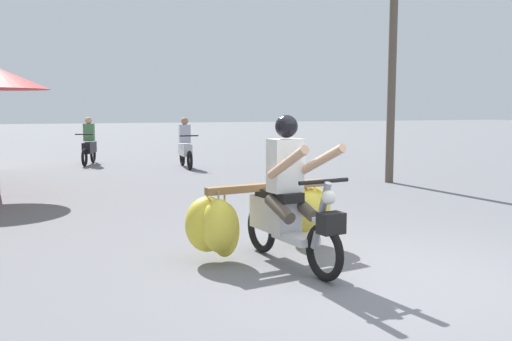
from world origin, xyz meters
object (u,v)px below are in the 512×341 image
at_px(motorbike_distant_ahead_right, 185,147).
at_px(utility_pole, 393,51).
at_px(motorbike_main_loaded, 271,212).
at_px(motorbike_distant_ahead_left, 89,145).

relative_size(motorbike_distant_ahead_right, utility_pole, 0.28).
relative_size(motorbike_main_loaded, utility_pole, 0.34).
height_order(motorbike_main_loaded, motorbike_distant_ahead_right, motorbike_main_loaded).
bearing_deg(motorbike_distant_ahead_left, motorbike_distant_ahead_right, -37.45).
bearing_deg(utility_pole, motorbike_main_loaded, -135.54).
bearing_deg(motorbike_main_loaded, utility_pole, 44.46).
distance_m(motorbike_main_loaded, motorbike_distant_ahead_right, 9.46).
bearing_deg(motorbike_distant_ahead_right, utility_pole, -52.59).
height_order(motorbike_main_loaded, utility_pole, utility_pole).
relative_size(motorbike_main_loaded, motorbike_distant_ahead_left, 1.25).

